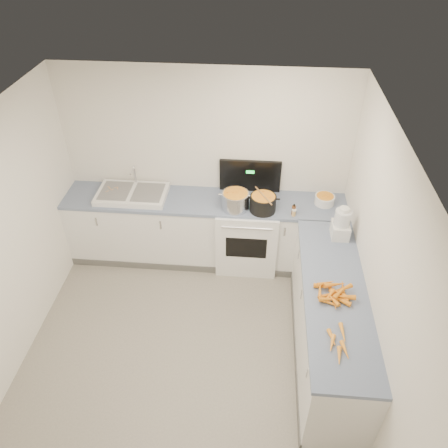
# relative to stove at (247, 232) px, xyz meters

# --- Properties ---
(floor) EXTENTS (3.50, 4.00, 0.00)m
(floor) POSITION_rel_stove_xyz_m (-0.55, -1.69, -0.47)
(floor) COLOR gray
(floor) RESTS_ON ground
(ceiling) EXTENTS (3.50, 4.00, 0.00)m
(ceiling) POSITION_rel_stove_xyz_m (-0.55, -1.69, 2.03)
(ceiling) COLOR white
(ceiling) RESTS_ON ground
(wall_back) EXTENTS (3.50, 0.00, 2.50)m
(wall_back) POSITION_rel_stove_xyz_m (-0.55, 0.31, 0.78)
(wall_back) COLOR white
(wall_back) RESTS_ON ground
(wall_right) EXTENTS (0.00, 4.00, 2.50)m
(wall_right) POSITION_rel_stove_xyz_m (1.20, -1.69, 0.78)
(wall_right) COLOR white
(wall_right) RESTS_ON ground
(counter_back) EXTENTS (3.50, 0.62, 0.94)m
(counter_back) POSITION_rel_stove_xyz_m (-0.55, 0.01, -0.00)
(counter_back) COLOR white
(counter_back) RESTS_ON ground
(counter_right) EXTENTS (0.62, 2.20, 0.94)m
(counter_right) POSITION_rel_stove_xyz_m (0.90, -1.39, -0.00)
(counter_right) COLOR white
(counter_right) RESTS_ON ground
(stove) EXTENTS (0.76, 0.65, 1.36)m
(stove) POSITION_rel_stove_xyz_m (0.00, 0.00, 0.00)
(stove) COLOR white
(stove) RESTS_ON ground
(sink) EXTENTS (0.86, 0.52, 0.31)m
(sink) POSITION_rel_stove_xyz_m (-1.45, 0.02, 0.50)
(sink) COLOR white
(sink) RESTS_ON counter_back
(steel_pot) EXTENTS (0.36, 0.36, 0.24)m
(steel_pot) POSITION_rel_stove_xyz_m (-0.15, -0.12, 0.56)
(steel_pot) COLOR silver
(steel_pot) RESTS_ON stove
(black_pot) EXTENTS (0.41, 0.41, 0.22)m
(black_pot) POSITION_rel_stove_xyz_m (0.17, -0.14, 0.56)
(black_pot) COLOR black
(black_pot) RESTS_ON stove
(wooden_spoon) EXTENTS (0.21, 0.36, 0.02)m
(wooden_spoon) POSITION_rel_stove_xyz_m (0.17, -0.14, 0.68)
(wooden_spoon) COLOR #AD7A47
(wooden_spoon) RESTS_ON black_pot
(mixing_bowl) EXTENTS (0.31, 0.31, 0.11)m
(mixing_bowl) POSITION_rel_stove_xyz_m (0.92, 0.07, 0.52)
(mixing_bowl) COLOR white
(mixing_bowl) RESTS_ON counter_back
(extract_bottle) EXTENTS (0.05, 0.05, 0.12)m
(extract_bottle) POSITION_rel_stove_xyz_m (0.53, -0.19, 0.53)
(extract_bottle) COLOR #593319
(extract_bottle) RESTS_ON counter_back
(spice_jar) EXTENTS (0.04, 0.04, 0.08)m
(spice_jar) POSITION_rel_stove_xyz_m (0.54, -0.22, 0.50)
(spice_jar) COLOR #E5B266
(spice_jar) RESTS_ON counter_back
(food_processor) EXTENTS (0.19, 0.23, 0.38)m
(food_processor) POSITION_rel_stove_xyz_m (1.03, -0.55, 0.63)
(food_processor) COLOR white
(food_processor) RESTS_ON counter_right
(carrot_pile) EXTENTS (0.37, 0.36, 0.09)m
(carrot_pile) POSITION_rel_stove_xyz_m (0.87, -1.47, 0.50)
(carrot_pile) COLOR orange
(carrot_pile) RESTS_ON counter_right
(peeled_carrots) EXTENTS (0.18, 0.42, 0.04)m
(peeled_carrots) POSITION_rel_stove_xyz_m (0.84, -2.02, 0.49)
(peeled_carrots) COLOR orange
(peeled_carrots) RESTS_ON counter_right
(peelings) EXTENTS (0.16, 0.17, 0.01)m
(peelings) POSITION_rel_stove_xyz_m (-1.70, 0.05, 0.54)
(peelings) COLOR tan
(peelings) RESTS_ON sink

